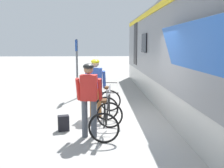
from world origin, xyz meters
The scene contains 8 objects.
ground_plane centered at (0.00, 0.00, 0.00)m, with size 80.00×80.00×0.00m, color #A09E99.
train_car centered at (2.84, 0.12, 1.97)m, with size 3.29×19.38×3.88m.
cyclist_near_in_red centered at (-0.86, -0.97, 1.05)m, with size 0.64×0.36×1.76m.
cyclist_far_in_blue centered at (-0.74, 0.70, 1.05)m, with size 0.64×0.37×1.76m.
bicycle_near_black centered at (-0.45, -0.87, 0.40)m, with size 0.88×1.17×0.99m.
bicycle_far_silver centered at (-0.35, 0.81, 0.40)m, with size 0.86×1.16×0.99m.
backpack_on_platform centered at (-1.55, -0.51, 0.20)m, with size 0.28×0.18×0.40m, color black.
platform_sign_post centered at (-1.54, 3.41, 1.62)m, with size 0.08×0.70×2.40m.
Camera 1 is at (-0.59, -6.62, 2.19)m, focal length 39.51 mm.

